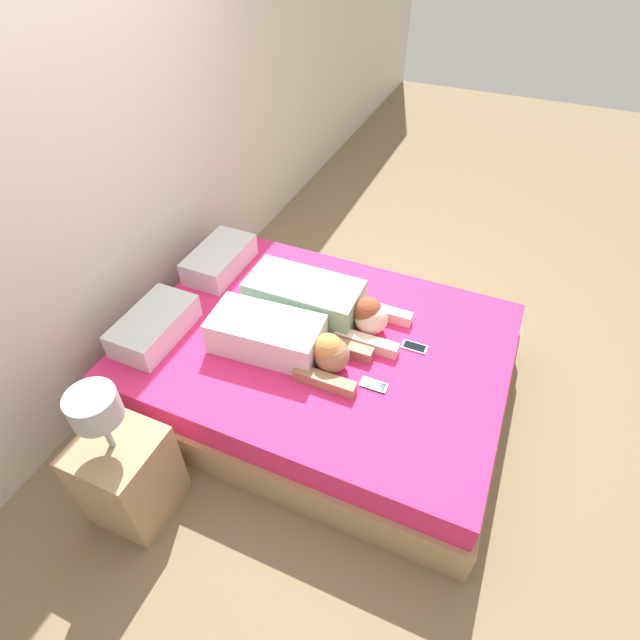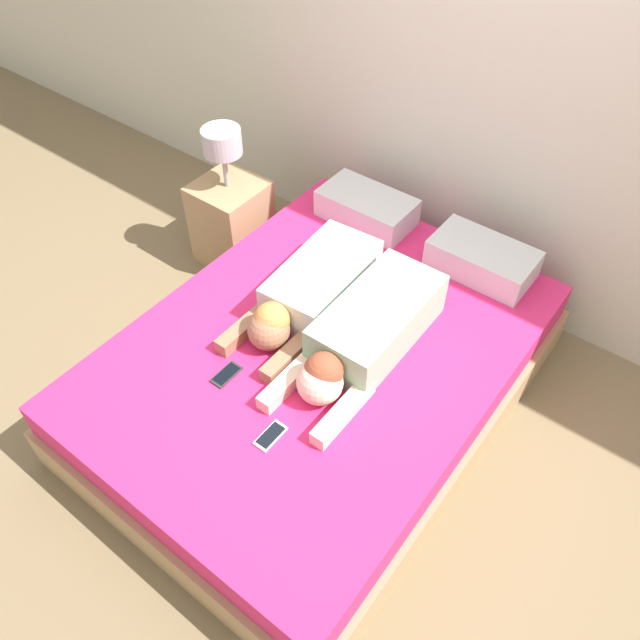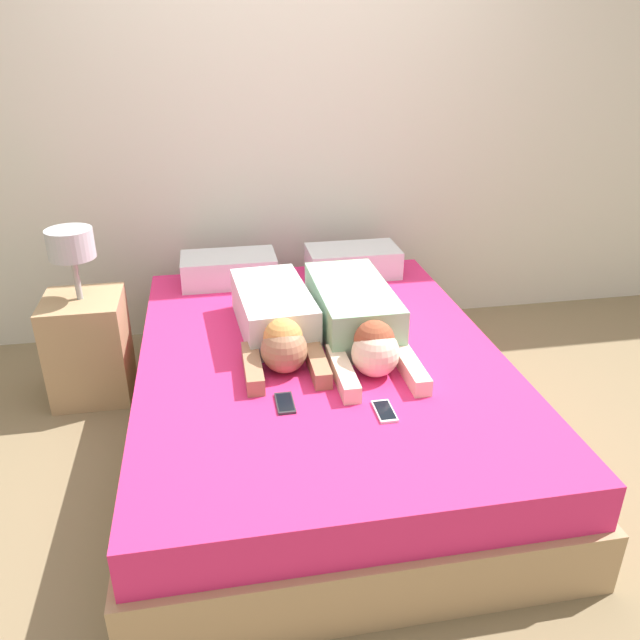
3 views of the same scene
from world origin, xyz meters
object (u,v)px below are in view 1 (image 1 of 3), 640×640
Objects in this scene: cell_phone_left at (374,385)px; person_right at (320,302)px; bed at (320,364)px; pillow_head_left at (154,326)px; person_left at (284,340)px; cell_phone_right at (414,347)px; nightstand at (126,471)px; pillow_head_right at (220,259)px.

person_right is at bearing 50.70° from cell_phone_left.
bed is 4.21× the size of pillow_head_left.
person_left reaches higher than cell_phone_right.
nightstand is (-1.28, 0.48, -0.23)m from person_right.
nightstand is at bearing 132.59° from cell_phone_left.
person_left is 0.75m from cell_phone_right.
person_left reaches higher than pillow_head_left.
bed is 1.23m from nightstand.
nightstand is (-1.44, -0.33, -0.21)m from pillow_head_right.
pillow_head_left is at bearing 96.38° from cell_phone_left.
pillow_head_right is at bearing 12.94° from nightstand.
person_left is at bearing 86.65° from cell_phone_left.
nightstand reaches higher than person_left.
person_right reaches higher than pillow_head_left.
cell_phone_left is 0.38m from cell_phone_right.
bed is at bearing -111.72° from pillow_head_right.
pillow_head_right reaches higher than bed.
person_left is 1.03m from nightstand.
cell_phone_right is (0.36, -0.12, 0.00)m from cell_phone_left.
cell_phone_left is (0.14, -1.29, -0.07)m from pillow_head_left.
person_right reaches higher than bed.
bed is 1.00m from pillow_head_left.
bed is 2.46× the size of nightstand.
person_left is 1.02× the size of nightstand.
pillow_head_left is at bearing 24.24° from nightstand.
bed is 0.40m from person_left.
pillow_head_left is at bearing 123.72° from person_right.
person_left is (-0.18, 0.14, 0.32)m from bed.
pillow_head_left is at bearing 109.60° from cell_phone_right.
cell_phone_left is at bearing -113.57° from pillow_head_right.
cell_phone_right is at bearing -41.07° from nightstand.
cell_phone_right is (-0.04, -0.60, -0.10)m from person_right.
pillow_head_right is 0.83m from person_right.
cell_phone_right is at bearing -93.44° from person_right.
person_left is at bearing 141.25° from bed.
cell_phone_right is at bearing -74.11° from bed.
pillow_head_left is 0.97m from person_right.
cell_phone_left is 1.00× the size of cell_phone_right.
person_right reaches higher than person_left.
person_left is at bearing 116.11° from cell_phone_right.
pillow_head_left is at bearing 103.30° from person_left.
person_left is (-0.53, -0.75, 0.02)m from pillow_head_right.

